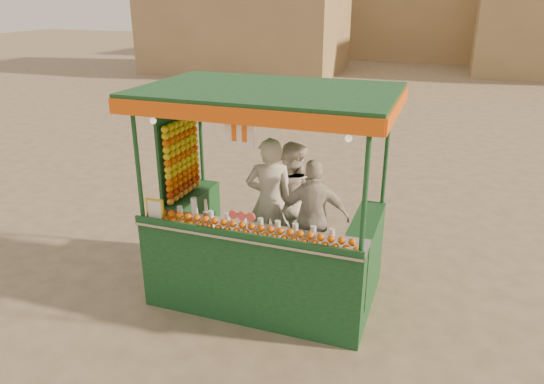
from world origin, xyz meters
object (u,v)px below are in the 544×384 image
(vendor_middle, at_px, (292,199))
(vendor_right, at_px, (314,218))
(juice_cart, at_px, (259,235))
(vendor_left, at_px, (270,202))

(vendor_middle, height_order, vendor_right, vendor_middle)
(juice_cart, height_order, vendor_middle, juice_cart)
(vendor_right, bearing_deg, vendor_middle, -57.01)
(juice_cart, bearing_deg, vendor_left, 88.30)
(vendor_left, xyz_separation_m, vendor_middle, (0.21, 0.32, -0.06))
(juice_cart, xyz_separation_m, vendor_middle, (0.23, 0.71, 0.26))
(vendor_left, distance_m, vendor_middle, 0.39)
(juice_cart, bearing_deg, vendor_middle, 72.51)
(vendor_middle, relative_size, vendor_right, 1.05)
(vendor_left, xyz_separation_m, vendor_right, (0.64, -0.09, -0.10))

